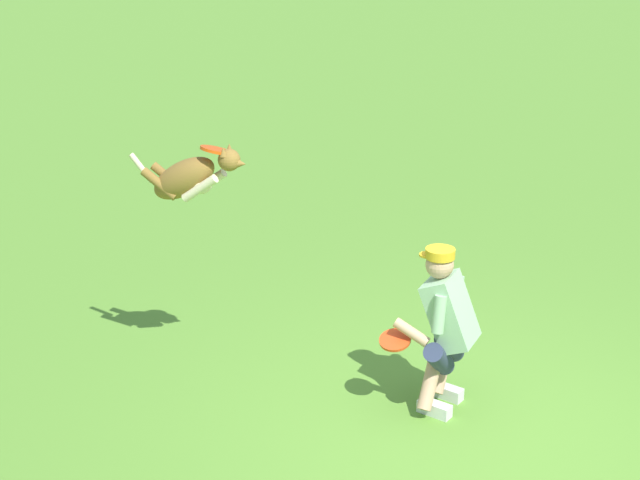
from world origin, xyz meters
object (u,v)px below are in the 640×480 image
(frisbee_flying, at_px, (215,150))
(frisbee_held, at_px, (395,340))
(dog, at_px, (190,177))
(person, at_px, (445,325))

(frisbee_flying, distance_m, frisbee_held, 1.95)
(dog, relative_size, frisbee_held, 4.03)
(frisbee_flying, bearing_deg, frisbee_held, -164.94)
(dog, bearing_deg, person, 4.19)
(frisbee_held, bearing_deg, frisbee_flying, 15.06)
(person, xyz_separation_m, frisbee_held, (0.25, 0.29, -0.09))
(dog, xyz_separation_m, frisbee_held, (-1.60, -0.45, -1.08))
(person, relative_size, dog, 1.35)
(dog, distance_m, frisbee_held, 1.98)
(frisbee_flying, height_order, frisbee_held, frisbee_flying)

